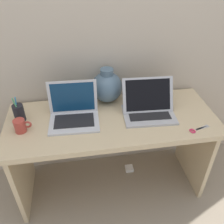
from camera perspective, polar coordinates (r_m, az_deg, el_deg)
ground_plane at (r=2.14m, az=-0.00°, el=-16.57°), size 6.00×6.00×0.00m
back_wall at (r=1.70m, az=-1.86°, el=18.88°), size 4.40×0.04×2.40m
desk at (r=1.73m, az=-0.00°, el=-5.39°), size 1.43×0.58×0.71m
laptop_left at (r=1.62m, az=-9.08°, el=0.43°), size 0.33×0.26×0.25m
laptop_right at (r=1.67m, az=8.60°, el=1.55°), size 0.36×0.28×0.23m
green_vase at (r=1.76m, az=-1.19°, el=6.05°), size 0.22×0.22×0.25m
coffee_mug at (r=1.61m, az=-20.88°, el=-3.06°), size 0.11×0.07×0.09m
pen_cup at (r=1.70m, az=-21.16°, el=-0.15°), size 0.07×0.07×0.18m
scissors at (r=1.63m, az=19.27°, el=-3.99°), size 0.15×0.07×0.01m
power_brick at (r=2.23m, az=4.09°, el=-13.18°), size 0.07×0.07×0.03m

